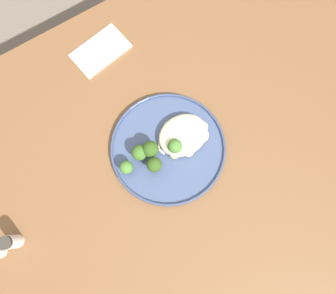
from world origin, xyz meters
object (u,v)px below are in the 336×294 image
(seared_scallop_on_noodles, at_px, (202,127))
(broccoli_floret_rear_charred, at_px, (140,153))
(folded_napkin, at_px, (100,51))
(seared_scallop_front_small, at_px, (170,128))
(seared_scallop_center_golden, at_px, (188,150))
(broccoli_floret_near_rim, at_px, (153,165))
(broccoli_floret_small_sprig, at_px, (150,149))
(seared_scallop_tiny_bay, at_px, (201,136))
(seared_scallop_half_hidden, at_px, (175,154))
(dinner_plate, at_px, (168,148))
(broccoli_floret_split_head, at_px, (175,146))
(pepper_shaker, at_px, (11,242))
(broccoli_floret_right_tilted, at_px, (126,167))
(seared_scallop_rear_pale, at_px, (185,136))

(seared_scallop_on_noodles, xyz_separation_m, broccoli_floret_rear_charred, (-0.17, 0.02, 0.02))
(folded_napkin, bearing_deg, seared_scallop_front_small, -81.72)
(seared_scallop_center_golden, distance_m, seared_scallop_on_noodles, 0.07)
(broccoli_floret_near_rim, bearing_deg, broccoli_floret_small_sprig, 68.10)
(broccoli_floret_rear_charred, height_order, folded_napkin, broccoli_floret_rear_charred)
(folded_napkin, bearing_deg, seared_scallop_tiny_bay, -74.39)
(seared_scallop_half_hidden, distance_m, seared_scallop_front_small, 0.07)
(broccoli_floret_rear_charred, height_order, broccoli_floret_small_sprig, broccoli_floret_small_sprig)
(dinner_plate, height_order, folded_napkin, dinner_plate)
(broccoli_floret_split_head, bearing_deg, pepper_shaker, 178.67)
(seared_scallop_front_small, distance_m, broccoli_floret_split_head, 0.06)
(broccoli_floret_right_tilted, bearing_deg, folded_napkin, 72.53)
(broccoli_floret_rear_charred, xyz_separation_m, broccoli_floret_split_head, (0.08, -0.03, -0.00))
(broccoli_floret_small_sprig, distance_m, folded_napkin, 0.32)
(seared_scallop_half_hidden, relative_size, folded_napkin, 0.15)
(dinner_plate, height_order, seared_scallop_on_noodles, seared_scallop_on_noodles)
(broccoli_floret_rear_charred, height_order, pepper_shaker, pepper_shaker)
(broccoli_floret_near_rim, distance_m, folded_napkin, 0.36)
(seared_scallop_half_hidden, xyz_separation_m, broccoli_floret_near_rim, (-0.06, -0.00, 0.03))
(seared_scallop_on_noodles, height_order, broccoli_floret_split_head, broccoli_floret_split_head)
(seared_scallop_front_small, bearing_deg, broccoli_floret_small_sprig, -159.92)
(dinner_plate, relative_size, seared_scallop_tiny_bay, 8.14)
(seared_scallop_rear_pale, distance_m, seared_scallop_center_golden, 0.04)
(broccoli_floret_right_tilted, relative_size, pepper_shaker, 0.66)
(seared_scallop_center_golden, height_order, broccoli_floret_right_tilted, broccoli_floret_right_tilted)
(broccoli_floret_right_tilted, bearing_deg, broccoli_floret_near_rim, -29.37)
(broccoli_floret_rear_charred, xyz_separation_m, broccoli_floret_right_tilted, (-0.04, -0.01, -0.01))
(dinner_plate, height_order, broccoli_floret_right_tilted, broccoli_floret_right_tilted)
(seared_scallop_tiny_bay, bearing_deg, broccoli_floret_right_tilted, 172.35)
(seared_scallop_tiny_bay, bearing_deg, seared_scallop_front_small, 133.50)
(broccoli_floret_right_tilted, bearing_deg, broccoli_floret_split_head, -8.67)
(seared_scallop_rear_pale, distance_m, broccoli_floret_small_sprig, 0.10)
(seared_scallop_half_hidden, height_order, seared_scallop_on_noodles, same)
(dinner_plate, distance_m, seared_scallop_rear_pale, 0.05)
(seared_scallop_center_golden, bearing_deg, seared_scallop_half_hidden, 163.79)
(folded_napkin, bearing_deg, seared_scallop_rear_pale, -79.36)
(broccoli_floret_near_rim, xyz_separation_m, folded_napkin, (0.05, 0.35, -0.04))
(broccoli_floret_rear_charred, height_order, broccoli_floret_right_tilted, broccoli_floret_rear_charred)
(broccoli_floret_rear_charred, bearing_deg, seared_scallop_tiny_bay, -14.20)
(seared_scallop_rear_pale, bearing_deg, seared_scallop_on_noodles, -4.15)
(seared_scallop_on_noodles, xyz_separation_m, pepper_shaker, (-0.52, 0.00, 0.01))
(seared_scallop_on_noodles, distance_m, broccoli_floret_split_head, 0.09)
(broccoli_floret_rear_charred, bearing_deg, seared_scallop_half_hidden, -30.98)
(broccoli_floret_split_head, xyz_separation_m, broccoli_floret_right_tilted, (-0.13, 0.02, -0.01))
(seared_scallop_center_golden, xyz_separation_m, folded_napkin, (-0.05, 0.36, -0.02))
(broccoli_floret_right_tilted, bearing_deg, dinner_plate, -3.56)
(seared_scallop_rear_pale, height_order, broccoli_floret_rear_charred, broccoli_floret_rear_charred)
(seared_scallop_tiny_bay, xyz_separation_m, broccoli_floret_right_tilted, (-0.20, 0.03, 0.02))
(seared_scallop_center_golden, distance_m, broccoli_floret_small_sprig, 0.10)
(broccoli_floret_split_head, height_order, broccoli_floret_right_tilted, broccoli_floret_split_head)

